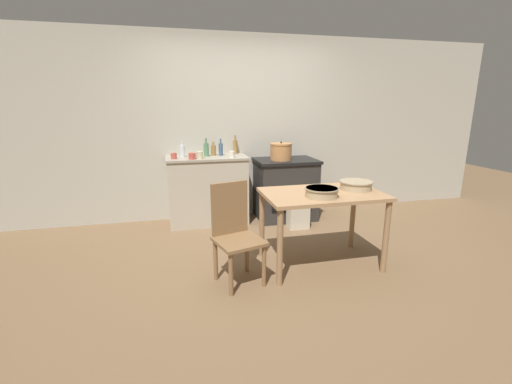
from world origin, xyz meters
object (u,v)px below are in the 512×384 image
(bottle_left, at_px, (235,147))
(stove, at_px, (285,189))
(stock_pot, at_px, (281,152))
(cup_far_right, at_px, (174,156))
(chair, at_px, (235,231))
(mixing_bowl_large, at_px, (356,185))
(mixing_bowl_small, at_px, (322,192))
(cup_mid_right, at_px, (192,156))
(bottle_center, at_px, (221,149))
(bottle_mid_left, at_px, (182,151))
(bottle_center_left, at_px, (213,150))
(flour_sack, at_px, (298,215))
(cup_right, at_px, (200,155))
(work_table, at_px, (322,203))
(bottle_far_left, at_px, (206,149))
(cup_center_right, at_px, (232,154))

(bottle_left, bearing_deg, stove, -18.99)
(stock_pot, bearing_deg, cup_far_right, 179.88)
(chair, distance_m, mixing_bowl_large, 1.33)
(cup_far_right, bearing_deg, stove, 1.48)
(mixing_bowl_small, relative_size, cup_far_right, 4.22)
(cup_mid_right, bearing_deg, chair, -79.50)
(chair, distance_m, bottle_left, 1.98)
(chair, relative_size, bottle_center, 4.02)
(bottle_mid_left, bearing_deg, mixing_bowl_large, -43.45)
(stove, xyz_separation_m, bottle_center_left, (-1.00, 0.14, 0.57))
(chair, distance_m, bottle_center, 1.83)
(flour_sack, xyz_separation_m, cup_right, (-1.24, 0.35, 0.80))
(flour_sack, height_order, bottle_center, bottle_center)
(chair, distance_m, cup_mid_right, 1.60)
(work_table, bearing_deg, bottle_far_left, 121.43)
(chair, distance_m, stock_pot, 1.91)
(bottle_center, relative_size, cup_right, 2.45)
(cup_mid_right, bearing_deg, bottle_left, 30.56)
(bottle_center_left, bearing_deg, stove, -8.19)
(bottle_left, xyz_separation_m, bottle_center, (-0.22, -0.12, -0.01))
(stock_pot, distance_m, bottle_center_left, 0.93)
(mixing_bowl_small, bearing_deg, cup_right, 122.57)
(bottle_center, relative_size, cup_center_right, 2.61)
(mixing_bowl_small, bearing_deg, stove, 82.98)
(mixing_bowl_small, xyz_separation_m, cup_center_right, (-0.58, 1.54, 0.16))
(mixing_bowl_small, height_order, cup_mid_right, cup_mid_right)
(flour_sack, relative_size, mixing_bowl_large, 1.07)
(bottle_center, bearing_deg, mixing_bowl_small, -68.72)
(bottle_mid_left, height_order, bottle_center_left, bottle_mid_left)
(mixing_bowl_large, bearing_deg, cup_right, 136.52)
(flour_sack, height_order, cup_right, cup_right)
(cup_far_right, bearing_deg, work_table, -46.37)
(bottle_center, bearing_deg, cup_right, -144.42)
(stove, bearing_deg, flour_sack, -85.86)
(bottle_center_left, bearing_deg, stock_pot, -11.57)
(mixing_bowl_small, bearing_deg, bottle_center_left, 113.60)
(cup_right, relative_size, cup_far_right, 1.23)
(cup_center_right, bearing_deg, stock_pot, 7.00)
(mixing_bowl_small, xyz_separation_m, bottle_center_left, (-0.79, 1.82, 0.19))
(bottle_mid_left, height_order, cup_right, bottle_mid_left)
(bottle_left, relative_size, cup_far_right, 3.43)
(cup_right, bearing_deg, bottle_left, 32.69)
(stove, bearing_deg, cup_mid_right, -174.04)
(chair, height_order, bottle_far_left, bottle_far_left)
(flour_sack, bearing_deg, bottle_center_left, 149.76)
(cup_center_right, relative_size, cup_far_right, 1.16)
(mixing_bowl_large, relative_size, bottle_mid_left, 1.56)
(bottle_center_left, xyz_separation_m, bottle_center, (0.10, -0.03, 0.01))
(stock_pot, distance_m, bottle_center, 0.83)
(stock_pot, height_order, bottle_center_left, bottle_center_left)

